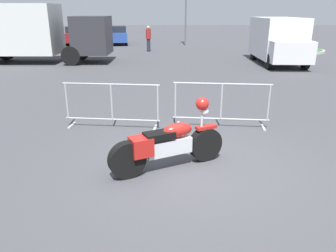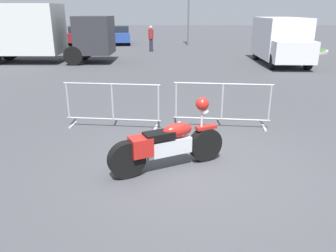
{
  "view_description": "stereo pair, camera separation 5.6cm",
  "coord_description": "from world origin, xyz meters",
  "px_view_note": "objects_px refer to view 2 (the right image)",
  "views": [
    {
      "loc": [
        -0.6,
        -5.26,
        2.65
      ],
      "look_at": [
        -0.5,
        0.39,
        0.65
      ],
      "focal_mm": 35.0,
      "sensor_mm": 36.0,
      "label": 1
    },
    {
      "loc": [
        -0.54,
        -5.26,
        2.65
      ],
      "look_at": [
        -0.5,
        0.39,
        0.65
      ],
      "focal_mm": 35.0,
      "sensor_mm": 36.0,
      "label": 2
    }
  ],
  "objects_px": {
    "parked_car_maroon": "(81,35)",
    "pedestrian": "(151,38)",
    "crowd_barrier_near": "(113,105)",
    "parked_car_silver": "(43,35)",
    "crowd_barrier_far": "(222,105)",
    "delivery_van": "(281,39)",
    "motorcycle": "(168,144)",
    "box_truck": "(30,31)",
    "parked_car_blue": "(119,35)"
  },
  "relations": [
    {
      "from": "motorcycle",
      "to": "delivery_van",
      "type": "xyz_separation_m",
      "value": [
        5.91,
        12.11,
        0.78
      ]
    },
    {
      "from": "motorcycle",
      "to": "parked_car_silver",
      "type": "relative_size",
      "value": 0.49
    },
    {
      "from": "crowd_barrier_near",
      "to": "parked_car_blue",
      "type": "bearing_deg",
      "value": 97.18
    },
    {
      "from": "parked_car_silver",
      "to": "pedestrian",
      "type": "distance_m",
      "value": 10.79
    },
    {
      "from": "pedestrian",
      "to": "box_truck",
      "type": "bearing_deg",
      "value": 21.02
    },
    {
      "from": "motorcycle",
      "to": "parked_car_blue",
      "type": "distance_m",
      "value": 23.35
    },
    {
      "from": "parked_car_maroon",
      "to": "parked_car_blue",
      "type": "height_order",
      "value": "parked_car_blue"
    },
    {
      "from": "crowd_barrier_far",
      "to": "parked_car_silver",
      "type": "bearing_deg",
      "value": 118.88
    },
    {
      "from": "crowd_barrier_near",
      "to": "parked_car_blue",
      "type": "distance_m",
      "value": 21.02
    },
    {
      "from": "delivery_van",
      "to": "parked_car_maroon",
      "type": "distance_m",
      "value": 16.93
    },
    {
      "from": "parked_car_silver",
      "to": "box_truck",
      "type": "bearing_deg",
      "value": -170.39
    },
    {
      "from": "parked_car_silver",
      "to": "parked_car_blue",
      "type": "distance_m",
      "value": 6.33
    },
    {
      "from": "motorcycle",
      "to": "pedestrian",
      "type": "bearing_deg",
      "value": 68.02
    },
    {
      "from": "box_truck",
      "to": "parked_car_silver",
      "type": "distance_m",
      "value": 10.95
    },
    {
      "from": "box_truck",
      "to": "crowd_barrier_near",
      "type": "bearing_deg",
      "value": -59.48
    },
    {
      "from": "parked_car_silver",
      "to": "parked_car_maroon",
      "type": "height_order",
      "value": "parked_car_maroon"
    },
    {
      "from": "box_truck",
      "to": "delivery_van",
      "type": "xyz_separation_m",
      "value": [
        13.08,
        -0.52,
        -0.39
      ]
    },
    {
      "from": "crowd_barrier_near",
      "to": "parked_car_maroon",
      "type": "distance_m",
      "value": 21.57
    },
    {
      "from": "parked_car_silver",
      "to": "parked_car_maroon",
      "type": "bearing_deg",
      "value": -99.36
    },
    {
      "from": "crowd_barrier_far",
      "to": "delivery_van",
      "type": "xyz_separation_m",
      "value": [
        4.62,
        9.94,
        0.69
      ]
    },
    {
      "from": "parked_car_blue",
      "to": "pedestrian",
      "type": "height_order",
      "value": "pedestrian"
    },
    {
      "from": "parked_car_maroon",
      "to": "pedestrian",
      "type": "height_order",
      "value": "pedestrian"
    },
    {
      "from": "box_truck",
      "to": "delivery_van",
      "type": "bearing_deg",
      "value": -1.08
    },
    {
      "from": "box_truck",
      "to": "parked_car_maroon",
      "type": "bearing_deg",
      "value": 90.72
    },
    {
      "from": "motorcycle",
      "to": "crowd_barrier_near",
      "type": "xyz_separation_m",
      "value": [
        -1.29,
        2.17,
        0.09
      ]
    },
    {
      "from": "delivery_van",
      "to": "parked_car_maroon",
      "type": "height_order",
      "value": "delivery_van"
    },
    {
      "from": "delivery_van",
      "to": "parked_car_blue",
      "type": "distance_m",
      "value": 14.69
    },
    {
      "from": "crowd_barrier_near",
      "to": "parked_car_silver",
      "type": "relative_size",
      "value": 0.54
    },
    {
      "from": "crowd_barrier_near",
      "to": "parked_car_maroon",
      "type": "height_order",
      "value": "parked_car_maroon"
    },
    {
      "from": "parked_car_blue",
      "to": "pedestrian",
      "type": "bearing_deg",
      "value": -159.01
    },
    {
      "from": "crowd_barrier_far",
      "to": "pedestrian",
      "type": "relative_size",
      "value": 1.34
    },
    {
      "from": "motorcycle",
      "to": "parked_car_blue",
      "type": "relative_size",
      "value": 0.45
    },
    {
      "from": "motorcycle",
      "to": "parked_car_blue",
      "type": "xyz_separation_m",
      "value": [
        -3.92,
        23.02,
        0.28
      ]
    },
    {
      "from": "delivery_van",
      "to": "pedestrian",
      "type": "relative_size",
      "value": 3.0
    },
    {
      "from": "crowd_barrier_near",
      "to": "box_truck",
      "type": "height_order",
      "value": "box_truck"
    },
    {
      "from": "parked_car_maroon",
      "to": "pedestrian",
      "type": "distance_m",
      "value": 8.14
    },
    {
      "from": "crowd_barrier_far",
      "to": "motorcycle",
      "type": "bearing_deg",
      "value": -120.74
    },
    {
      "from": "motorcycle",
      "to": "box_truck",
      "type": "relative_size",
      "value": 0.26
    },
    {
      "from": "crowd_barrier_far",
      "to": "delivery_van",
      "type": "relative_size",
      "value": 0.45
    },
    {
      "from": "crowd_barrier_near",
      "to": "parked_car_silver",
      "type": "height_order",
      "value": "parked_car_silver"
    },
    {
      "from": "motorcycle",
      "to": "pedestrian",
      "type": "xyz_separation_m",
      "value": [
        -1.01,
        17.51,
        0.45
      ]
    },
    {
      "from": "box_truck",
      "to": "pedestrian",
      "type": "height_order",
      "value": "box_truck"
    },
    {
      "from": "motorcycle",
      "to": "delivery_van",
      "type": "height_order",
      "value": "delivery_van"
    },
    {
      "from": "crowd_barrier_near",
      "to": "motorcycle",
      "type": "bearing_deg",
      "value": -59.27
    },
    {
      "from": "parked_car_maroon",
      "to": "crowd_barrier_near",
      "type": "bearing_deg",
      "value": -171.22
    },
    {
      "from": "pedestrian",
      "to": "parked_car_blue",
      "type": "bearing_deg",
      "value": -79.67
    },
    {
      "from": "parked_car_blue",
      "to": "motorcycle",
      "type": "bearing_deg",
      "value": -177.14
    },
    {
      "from": "crowd_barrier_far",
      "to": "parked_car_blue",
      "type": "relative_size",
      "value": 0.5
    },
    {
      "from": "motorcycle",
      "to": "pedestrian",
      "type": "height_order",
      "value": "pedestrian"
    },
    {
      "from": "crowd_barrier_far",
      "to": "parked_car_silver",
      "type": "xyz_separation_m",
      "value": [
        -11.54,
        20.92,
        0.13
      ]
    }
  ]
}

